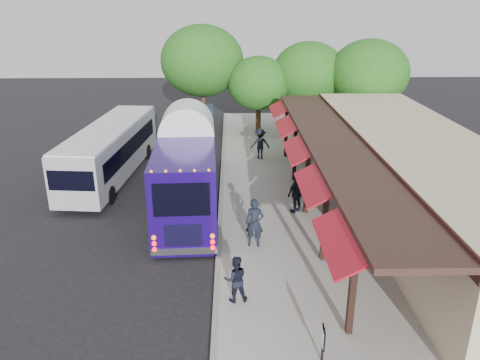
% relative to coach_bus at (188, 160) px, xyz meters
% --- Properties ---
extents(ground, '(90.00, 90.00, 0.00)m').
position_rel_coach_bus_xyz_m(ground, '(1.45, -6.02, -1.98)').
color(ground, black).
rests_on(ground, ground).
extents(sidewalk, '(10.00, 40.00, 0.15)m').
position_rel_coach_bus_xyz_m(sidewalk, '(6.45, -2.02, -1.90)').
color(sidewalk, '#9E9B93').
rests_on(sidewalk, ground).
extents(curb, '(0.20, 40.00, 0.16)m').
position_rel_coach_bus_xyz_m(curb, '(1.50, -2.02, -1.90)').
color(curb, gray).
rests_on(curb, ground).
extents(station_shelter, '(8.15, 20.00, 3.60)m').
position_rel_coach_bus_xyz_m(station_shelter, '(9.83, -2.02, -0.13)').
color(station_shelter, tan).
rests_on(station_shelter, ground).
extents(coach_bus, '(2.94, 11.62, 3.68)m').
position_rel_coach_bus_xyz_m(coach_bus, '(0.00, 0.00, 0.00)').
color(coach_bus, '#1D085F').
rests_on(coach_bus, ground).
extents(city_bus, '(3.17, 10.62, 2.81)m').
position_rel_coach_bus_xyz_m(city_bus, '(-4.40, 3.28, -0.43)').
color(city_bus, '#95979D').
rests_on(city_bus, ground).
extents(ped_a, '(0.73, 0.52, 1.88)m').
position_rel_coach_bus_xyz_m(ped_a, '(2.85, -4.85, -0.89)').
color(ped_a, black).
rests_on(ped_a, sidewalk).
extents(ped_b, '(0.81, 0.67, 1.53)m').
position_rel_coach_bus_xyz_m(ped_b, '(2.10, -8.36, -1.07)').
color(ped_b, black).
rests_on(ped_b, sidewalk).
extents(ped_c, '(1.12, 1.02, 1.83)m').
position_rel_coach_bus_xyz_m(ped_c, '(4.85, -1.84, -0.91)').
color(ped_c, black).
rests_on(ped_c, sidewalk).
extents(ped_d, '(1.22, 0.78, 1.79)m').
position_rel_coach_bus_xyz_m(ped_d, '(3.70, 5.84, -0.93)').
color(ped_d, black).
rests_on(ped_d, sidewalk).
extents(sign_board, '(0.08, 0.46, 1.01)m').
position_rel_coach_bus_xyz_m(sign_board, '(4.30, -11.02, -1.15)').
color(sign_board, black).
rests_on(sign_board, sidewalk).
extents(tree_left, '(4.29, 4.29, 5.49)m').
position_rel_coach_bus_xyz_m(tree_left, '(3.91, 11.57, 1.68)').
color(tree_left, '#382314').
rests_on(tree_left, ground).
extents(tree_mid, '(5.02, 5.02, 6.43)m').
position_rel_coach_bus_xyz_m(tree_mid, '(7.37, 11.94, 2.30)').
color(tree_mid, '#382314').
rests_on(tree_mid, ground).
extents(tree_right, '(5.22, 5.22, 6.69)m').
position_rel_coach_bus_xyz_m(tree_right, '(11.12, 10.50, 2.48)').
color(tree_right, '#382314').
rests_on(tree_right, ground).
extents(tree_far, '(5.85, 5.85, 7.49)m').
position_rel_coach_bus_xyz_m(tree_far, '(-0.02, 13.12, 3.02)').
color(tree_far, '#382314').
rests_on(tree_far, ground).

